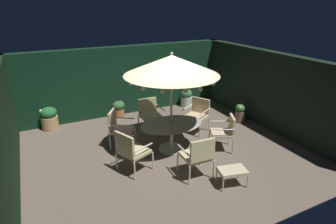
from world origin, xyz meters
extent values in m
cube|color=#6A5B4D|center=(0.00, 0.00, -0.01)|extent=(7.49, 6.53, 0.02)
cube|color=black|center=(0.00, 3.12, 1.16)|extent=(7.49, 0.30, 2.32)
cube|color=black|center=(-3.60, 0.00, 1.16)|extent=(0.30, 6.53, 2.32)
cube|color=black|center=(3.60, 0.00, 1.16)|extent=(0.30, 6.53, 2.32)
cylinder|color=silver|center=(0.19, -0.02, 0.01)|extent=(0.67, 0.67, 0.03)
cylinder|color=silver|center=(0.19, -0.02, 0.35)|extent=(0.09, 0.09, 0.70)
ellipsoid|color=#B2A99B|center=(0.19, -0.02, 0.72)|extent=(1.67, 1.18, 0.03)
cylinder|color=beige|center=(0.19, -0.02, 1.10)|extent=(0.06, 0.06, 2.19)
cone|color=beige|center=(0.19, -0.02, 2.26)|extent=(2.33, 2.33, 0.48)
sphere|color=beige|center=(0.19, -0.02, 2.54)|extent=(0.07, 0.07, 0.07)
sphere|color=#F9DB8C|center=(1.23, -0.02, 1.93)|extent=(0.10, 0.10, 0.10)
sphere|color=#F9DB8C|center=(1.12, 0.45, 1.93)|extent=(0.10, 0.10, 0.10)
sphere|color=#F9DB8C|center=(0.86, 0.78, 1.93)|extent=(0.10, 0.10, 0.10)
sphere|color=#F9DB8C|center=(0.42, 0.99, 1.93)|extent=(0.10, 0.10, 0.10)
sphere|color=#F9DB8C|center=(-0.01, 1.00, 1.93)|extent=(0.10, 0.10, 0.10)
sphere|color=#F9DB8C|center=(-0.45, 0.80, 1.93)|extent=(0.10, 0.10, 0.10)
sphere|color=#F9DB8C|center=(-0.76, 0.40, 1.93)|extent=(0.10, 0.10, 0.10)
sphere|color=#F9DB8C|center=(-0.85, 0.03, 1.93)|extent=(0.10, 0.10, 0.10)
sphere|color=#F9DB8C|center=(-0.75, -0.47, 1.93)|extent=(0.10, 0.10, 0.10)
sphere|color=#F9DB8C|center=(-0.44, -0.84, 1.93)|extent=(0.10, 0.10, 0.10)
sphere|color=#F9DB8C|center=(-0.01, -1.04, 1.93)|extent=(0.10, 0.10, 0.10)
sphere|color=#F9DB8C|center=(0.37, -1.04, 1.93)|extent=(0.10, 0.10, 0.10)
sphere|color=#F9DB8C|center=(0.86, -0.81, 1.93)|extent=(0.10, 0.10, 0.10)
sphere|color=#F9DB8C|center=(1.14, -0.44, 1.93)|extent=(0.10, 0.10, 0.10)
cylinder|color=silver|center=(-0.53, 0.78, 0.22)|extent=(0.04, 0.04, 0.44)
cylinder|color=silver|center=(-0.82, 0.33, 0.22)|extent=(0.04, 0.04, 0.44)
cylinder|color=silver|center=(-0.99, 1.08, 0.22)|extent=(0.04, 0.04, 0.44)
cylinder|color=silver|center=(-1.28, 0.64, 0.22)|extent=(0.04, 0.04, 0.44)
cube|color=beige|center=(-0.90, 0.71, 0.47)|extent=(0.74, 0.74, 0.07)
cube|color=beige|center=(-1.12, 0.85, 0.76)|extent=(0.33, 0.46, 0.51)
cylinder|color=silver|center=(-0.76, 0.93, 0.71)|extent=(0.46, 0.32, 0.04)
cylinder|color=silver|center=(-1.05, 0.48, 0.71)|extent=(0.46, 0.32, 0.04)
cylinder|color=silver|center=(-0.88, -0.13, 0.22)|extent=(0.04, 0.04, 0.45)
cylinder|color=silver|center=(-0.64, -0.70, 0.22)|extent=(0.04, 0.04, 0.45)
cylinder|color=silver|center=(-1.40, -0.35, 0.22)|extent=(0.04, 0.04, 0.45)
cylinder|color=silver|center=(-1.17, -0.91, 0.22)|extent=(0.04, 0.04, 0.45)
cube|color=#D0BF8C|center=(-1.02, -0.52, 0.48)|extent=(0.75, 0.77, 0.07)
cube|color=#D0BF8C|center=(-1.28, -0.63, 0.76)|extent=(0.28, 0.57, 0.50)
cylinder|color=silver|center=(-1.14, -0.24, 0.69)|extent=(0.52, 0.24, 0.04)
cylinder|color=silver|center=(-0.90, -0.80, 0.69)|extent=(0.52, 0.24, 0.04)
cylinder|color=silver|center=(-0.16, -1.02, 0.23)|extent=(0.04, 0.04, 0.45)
cylinder|color=silver|center=(0.44, -1.05, 0.23)|extent=(0.04, 0.04, 0.45)
cylinder|color=silver|center=(-0.19, -1.61, 0.23)|extent=(0.04, 0.04, 0.45)
cylinder|color=silver|center=(0.41, -1.64, 0.23)|extent=(0.04, 0.04, 0.45)
cube|color=beige|center=(0.13, -1.33, 0.49)|extent=(0.61, 0.60, 0.07)
cube|color=beige|center=(0.11, -1.61, 0.77)|extent=(0.58, 0.09, 0.49)
cylinder|color=silver|center=(-0.17, -1.31, 0.69)|extent=(0.06, 0.56, 0.04)
cylinder|color=silver|center=(0.43, -1.34, 0.69)|extent=(0.06, 0.56, 0.04)
cylinder|color=silver|center=(1.00, -0.72, 0.22)|extent=(0.04, 0.04, 0.43)
cylinder|color=silver|center=(1.24, -0.25, 0.22)|extent=(0.04, 0.04, 0.43)
cylinder|color=silver|center=(1.48, -0.97, 0.22)|extent=(0.04, 0.04, 0.43)
cylinder|color=silver|center=(1.72, -0.50, 0.22)|extent=(0.04, 0.04, 0.43)
cube|color=beige|center=(1.36, -0.61, 0.47)|extent=(0.71, 0.70, 0.07)
cube|color=beige|center=(1.59, -0.73, 0.72)|extent=(0.28, 0.48, 0.44)
cylinder|color=silver|center=(1.24, -0.84, 0.69)|extent=(0.48, 0.27, 0.04)
cylinder|color=silver|center=(1.48, -0.38, 0.69)|extent=(0.48, 0.27, 0.04)
cylinder|color=silver|center=(1.22, 0.21, 0.22)|extent=(0.04, 0.04, 0.45)
cylinder|color=silver|center=(0.93, 0.74, 0.22)|extent=(0.04, 0.04, 0.45)
cylinder|color=silver|center=(1.74, 0.50, 0.22)|extent=(0.04, 0.04, 0.45)
cylinder|color=silver|center=(1.45, 1.03, 0.22)|extent=(0.04, 0.04, 0.45)
cube|color=beige|center=(1.33, 0.62, 0.48)|extent=(0.79, 0.80, 0.07)
cube|color=beige|center=(1.58, 0.76, 0.75)|extent=(0.33, 0.54, 0.47)
cylinder|color=silver|center=(1.48, 0.36, 0.72)|extent=(0.51, 0.31, 0.04)
cylinder|color=silver|center=(1.19, 0.89, 0.72)|extent=(0.51, 0.31, 0.04)
cylinder|color=silver|center=(0.49, 1.00, 0.21)|extent=(0.04, 0.04, 0.42)
cylinder|color=silver|center=(-0.12, 0.99, 0.21)|extent=(0.04, 0.04, 0.42)
cylinder|color=silver|center=(0.48, 1.60, 0.21)|extent=(0.04, 0.04, 0.42)
cylinder|color=silver|center=(-0.12, 1.59, 0.21)|extent=(0.04, 0.04, 0.42)
cube|color=beige|center=(0.18, 1.29, 0.45)|extent=(0.60, 0.59, 0.07)
cube|color=beige|center=(0.18, 1.58, 0.72)|extent=(0.58, 0.06, 0.46)
cylinder|color=silver|center=(0.49, 1.30, 0.70)|extent=(0.04, 0.57, 0.04)
cylinder|color=silver|center=(-0.12, 1.29, 0.70)|extent=(0.04, 0.57, 0.04)
cylinder|color=silver|center=(0.40, -1.77, 0.15)|extent=(0.03, 0.03, 0.30)
cylinder|color=silver|center=(0.94, -1.89, 0.15)|extent=(0.03, 0.03, 0.30)
cylinder|color=silver|center=(0.32, -2.11, 0.15)|extent=(0.03, 0.03, 0.30)
cylinder|color=silver|center=(0.86, -2.23, 0.15)|extent=(0.03, 0.03, 0.30)
cube|color=beige|center=(0.63, -2.00, 0.34)|extent=(0.66, 0.51, 0.08)
cylinder|color=tan|center=(-2.57, 2.77, 0.20)|extent=(0.49, 0.49, 0.41)
ellipsoid|color=#266730|center=(-2.57, 2.77, 0.54)|extent=(0.48, 0.48, 0.33)
sphere|color=silver|center=(-2.39, 2.77, 0.57)|extent=(0.07, 0.07, 0.07)
sphere|color=silver|center=(-2.55, 2.89, 0.60)|extent=(0.10, 0.10, 0.10)
sphere|color=silver|center=(-2.77, 2.79, 0.61)|extent=(0.11, 0.11, 0.11)
sphere|color=silver|center=(-2.59, 2.61, 0.60)|extent=(0.07, 0.07, 0.07)
cylinder|color=beige|center=(2.21, 2.70, 0.18)|extent=(0.42, 0.42, 0.36)
ellipsoid|color=#2C6941|center=(2.21, 2.70, 0.47)|extent=(0.42, 0.42, 0.29)
sphere|color=orange|center=(2.37, 2.74, 0.54)|extent=(0.10, 0.10, 0.10)
sphere|color=orange|center=(2.27, 2.81, 0.55)|extent=(0.08, 0.08, 0.08)
sphere|color=orange|center=(2.14, 2.77, 0.52)|extent=(0.08, 0.08, 0.08)
sphere|color=#DD8942|center=(2.11, 2.65, 0.54)|extent=(0.07, 0.07, 0.07)
sphere|color=orange|center=(2.25, 2.57, 0.48)|extent=(0.10, 0.10, 0.10)
cylinder|color=#7A6153|center=(3.03, 0.61, 0.19)|extent=(0.33, 0.33, 0.38)
ellipsoid|color=#286C3F|center=(3.03, 0.61, 0.48)|extent=(0.33, 0.33, 0.23)
sphere|color=#E7C54A|center=(3.12, 0.59, 0.50)|extent=(0.08, 0.08, 0.08)
sphere|color=#E6C747|center=(3.04, 0.72, 0.49)|extent=(0.07, 0.07, 0.07)
sphere|color=yellow|center=(2.96, 0.65, 0.55)|extent=(0.08, 0.08, 0.08)
sphere|color=yellow|center=(2.92, 0.54, 0.53)|extent=(0.11, 0.11, 0.11)
sphere|color=#DBBE5A|center=(3.08, 0.54, 0.53)|extent=(0.07, 0.07, 0.07)
cylinder|color=#AE6A40|center=(-0.38, 2.79, 0.15)|extent=(0.35, 0.35, 0.29)
ellipsoid|color=#34632F|center=(-0.38, 2.79, 0.41)|extent=(0.41, 0.41, 0.29)
sphere|color=#A63273|center=(-0.28, 2.80, 0.50)|extent=(0.10, 0.10, 0.10)
sphere|color=#B5398B|center=(-0.37, 2.90, 0.41)|extent=(0.10, 0.10, 0.10)
sphere|color=#B33086|center=(-0.50, 2.78, 0.43)|extent=(0.07, 0.07, 0.07)
sphere|color=#B12C7D|center=(-0.37, 2.67, 0.43)|extent=(0.06, 0.06, 0.06)
camera|label=1|loc=(-2.86, -5.95, 3.69)|focal=30.18mm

